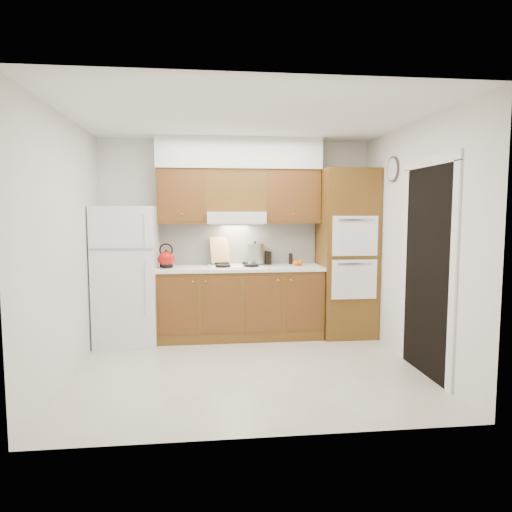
{
  "coord_description": "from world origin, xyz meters",
  "views": [
    {
      "loc": [
        -0.44,
        -4.68,
        1.66
      ],
      "look_at": [
        0.15,
        0.45,
        1.15
      ],
      "focal_mm": 32.0,
      "sensor_mm": 36.0,
      "label": 1
    }
  ],
  "objects_px": {
    "oven_cabinet": "(346,253)",
    "kettle": "(166,259)",
    "fridge": "(127,275)",
    "stock_pot": "(255,253)"
  },
  "relations": [
    {
      "from": "fridge",
      "to": "oven_cabinet",
      "type": "distance_m",
      "value": 2.86
    },
    {
      "from": "stock_pot",
      "to": "kettle",
      "type": "bearing_deg",
      "value": -172.8
    },
    {
      "from": "oven_cabinet",
      "to": "kettle",
      "type": "distance_m",
      "value": 2.36
    },
    {
      "from": "kettle",
      "to": "stock_pot",
      "type": "relative_size",
      "value": 0.81
    },
    {
      "from": "oven_cabinet",
      "to": "stock_pot",
      "type": "distance_m",
      "value": 1.22
    },
    {
      "from": "kettle",
      "to": "fridge",
      "type": "bearing_deg",
      "value": -161.39
    },
    {
      "from": "fridge",
      "to": "oven_cabinet",
      "type": "height_order",
      "value": "oven_cabinet"
    },
    {
      "from": "oven_cabinet",
      "to": "kettle",
      "type": "relative_size",
      "value": 10.66
    },
    {
      "from": "fridge",
      "to": "stock_pot",
      "type": "xyz_separation_m",
      "value": [
        1.63,
        0.17,
        0.24
      ]
    },
    {
      "from": "fridge",
      "to": "oven_cabinet",
      "type": "bearing_deg",
      "value": 0.7
    }
  ]
}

